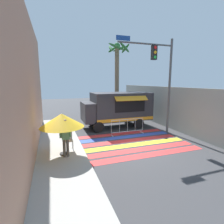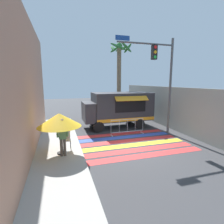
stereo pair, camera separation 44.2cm
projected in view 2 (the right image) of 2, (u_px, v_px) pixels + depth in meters
name	position (u px, v px, depth m)	size (l,w,h in m)	color
ground_plane	(134.00, 145.00, 10.06)	(60.00, 60.00, 0.00)	#38383A
sidewalk_left	(36.00, 155.00, 8.54)	(4.40, 16.00, 0.16)	#A8A59E
building_left_facade	(26.00, 86.00, 7.90)	(0.25, 16.00, 6.88)	tan
concrete_wall_right	(169.00, 107.00, 13.87)	(0.20, 16.00, 3.22)	gray
crosswalk_painted	(131.00, 143.00, 10.48)	(6.40, 4.36, 0.01)	red
food_truck	(117.00, 107.00, 13.86)	(5.37, 2.81, 2.77)	#2D2D33
traffic_signal_pole	(161.00, 71.00, 11.54)	(4.05, 0.29, 6.42)	#515456
patio_umbrella	(59.00, 120.00, 8.25)	(2.06, 2.06, 2.00)	black
folding_chair	(66.00, 138.00, 8.99)	(0.42, 0.42, 1.00)	#4C4C51
vendor_person	(62.00, 135.00, 8.10)	(0.53, 0.24, 1.80)	brown
barricade_front	(127.00, 127.00, 12.09)	(2.40, 0.44, 1.07)	#B7BABF
palm_tree	(119.00, 70.00, 17.15)	(2.33, 2.33, 7.32)	#7A664C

